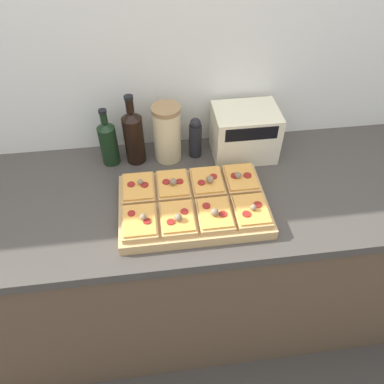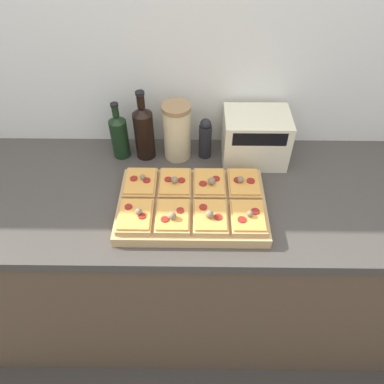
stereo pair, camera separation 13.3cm
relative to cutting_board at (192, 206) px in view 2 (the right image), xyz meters
The scene contains 17 objects.
ground_plane 0.97m from the cutting_board, 105.41° to the right, with size 12.00×12.00×0.00m, color #3D3833.
wall_back 0.55m from the cutting_board, 98.03° to the left, with size 6.00×0.06×2.50m.
kitchen_counter 0.49m from the cutting_board, 124.58° to the left, with size 2.63×0.67×0.92m.
cutting_board is the anchor object (origin of this frame).
pizza_slice_back_left 0.21m from the cutting_board, 156.80° to the left, with size 0.12×0.15×0.05m.
pizza_slice_back_midleft 0.11m from the cutting_board, 128.01° to the left, with size 0.12×0.15×0.05m.
pizza_slice_back_midright 0.11m from the cutting_board, 51.68° to the left, with size 0.12×0.15×0.06m.
pizza_slice_back_right 0.21m from the cutting_board, 23.16° to the left, with size 0.12×0.15×0.05m.
pizza_slice_front_left 0.21m from the cutting_board, 156.82° to the right, with size 0.12×0.15×0.05m.
pizza_slice_front_midleft 0.11m from the cutting_board, 127.71° to the right, with size 0.12×0.15×0.05m.
pizza_slice_front_midright 0.11m from the cutting_board, 52.28° to the right, with size 0.12×0.15×0.06m.
pizza_slice_front_right 0.21m from the cutting_board, 23.20° to the right, with size 0.12×0.15×0.05m.
olive_oil_bottle 0.44m from the cutting_board, 133.77° to the left, with size 0.07×0.07×0.25m.
wine_bottle 0.38m from the cutting_board, 122.23° to the left, with size 0.08×0.08×0.30m.
grain_jar_tall 0.33m from the cutting_board, 101.09° to the left, with size 0.11×0.11×0.24m.
pepper_mill 0.32m from the cutting_board, 80.83° to the left, with size 0.05×0.05×0.18m.
toaster_oven 0.40m from the cutting_board, 49.92° to the left, with size 0.28×0.19×0.20m.
Camera 2 is at (0.07, -0.68, 1.92)m, focal length 35.00 mm.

